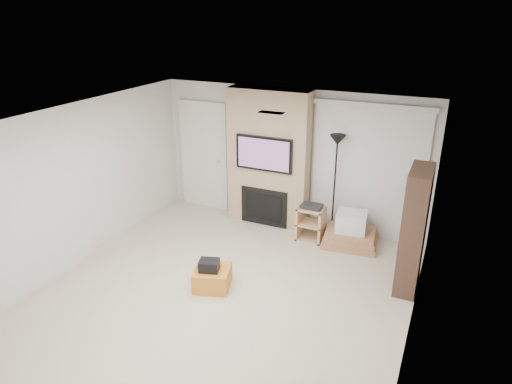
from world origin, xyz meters
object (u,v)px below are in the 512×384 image
at_px(ottoman, 212,278).
at_px(bookshelf, 414,230).
at_px(floor_lamp, 336,157).
at_px(box_stack, 350,233).
at_px(av_stand, 311,221).

bearing_deg(ottoman, bookshelf, 25.20).
relative_size(floor_lamp, box_stack, 1.90).
bearing_deg(ottoman, floor_lamp, 64.14).
height_order(floor_lamp, box_stack, floor_lamp).
relative_size(ottoman, floor_lamp, 0.27).
relative_size(box_stack, bookshelf, 0.54).
bearing_deg(ottoman, box_stack, 53.65).
height_order(floor_lamp, bookshelf, floor_lamp).
distance_m(box_stack, bookshelf, 1.51).
bearing_deg(box_stack, av_stand, -173.70).
xyz_separation_m(ottoman, bookshelf, (2.57, 1.21, 0.75)).
relative_size(ottoman, box_stack, 0.52).
relative_size(av_stand, bookshelf, 0.37).
distance_m(ottoman, av_stand, 2.18).
xyz_separation_m(floor_lamp, av_stand, (-0.29, -0.33, -1.10)).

